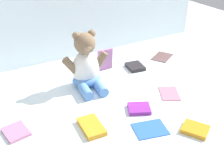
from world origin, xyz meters
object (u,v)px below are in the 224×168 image
(book_case_1, at_px, (16,132))
(book_case_8, at_px, (135,67))
(book_case_0, at_px, (150,129))
(teddy_bear, at_px, (86,67))
(book_case_5, at_px, (91,127))
(book_case_6, at_px, (162,57))
(book_case_3, at_px, (105,60))
(book_case_2, at_px, (195,129))
(book_case_7, at_px, (169,93))
(book_case_4, at_px, (139,109))

(book_case_1, relative_size, book_case_8, 1.01)
(book_case_0, bearing_deg, teddy_bear, -157.13)
(book_case_1, bearing_deg, teddy_bear, -162.97)
(book_case_5, relative_size, book_case_8, 1.29)
(book_case_0, xyz_separation_m, book_case_6, (0.46, 0.51, -0.00))
(book_case_0, height_order, book_case_3, book_case_3)
(book_case_2, bearing_deg, book_case_7, -139.81)
(book_case_1, xyz_separation_m, book_case_5, (0.26, -0.12, 0.00))
(book_case_3, xyz_separation_m, book_case_7, (0.14, -0.37, -0.05))
(book_case_3, distance_m, book_case_7, 0.40)
(book_case_1, xyz_separation_m, book_case_7, (0.69, -0.07, -0.00))
(book_case_3, relative_size, book_case_8, 1.16)
(book_case_8, bearing_deg, book_case_7, 97.14)
(book_case_4, bearing_deg, book_case_5, -61.84)
(book_case_0, xyz_separation_m, book_case_1, (-0.46, 0.23, 0.00))
(book_case_5, xyz_separation_m, book_case_7, (0.43, 0.05, -0.01))
(teddy_bear, relative_size, book_case_1, 2.68)
(book_case_7, bearing_deg, book_case_5, 35.10)
(book_case_0, height_order, book_case_6, same)
(book_case_3, relative_size, book_case_6, 0.87)
(book_case_1, relative_size, book_case_3, 0.87)
(book_case_1, height_order, book_case_3, book_case_3)
(teddy_bear, height_order, book_case_4, teddy_bear)
(teddy_bear, height_order, book_case_5, teddy_bear)
(book_case_8, bearing_deg, book_case_5, 47.30)
(teddy_bear, height_order, book_case_7, teddy_bear)
(book_case_0, distance_m, book_case_3, 0.54)
(book_case_8, bearing_deg, book_case_3, -15.40)
(book_case_2, relative_size, book_case_4, 1.05)
(book_case_0, distance_m, book_case_8, 0.52)
(teddy_bear, relative_size, book_case_2, 2.82)
(book_case_1, distance_m, book_case_2, 0.68)
(book_case_4, bearing_deg, book_case_3, -162.06)
(book_case_2, bearing_deg, book_case_3, -115.97)
(book_case_3, bearing_deg, book_case_6, -2.76)
(teddy_bear, bearing_deg, book_case_5, -106.17)
(book_case_0, distance_m, book_case_7, 0.29)
(teddy_bear, xyz_separation_m, book_case_6, (0.53, 0.08, -0.10))
(book_case_0, relative_size, book_case_7, 1.03)
(book_case_1, relative_size, book_case_5, 0.78)
(teddy_bear, relative_size, book_case_6, 2.01)
(book_case_7, bearing_deg, book_case_0, 64.08)
(book_case_2, height_order, book_case_6, book_case_2)
(book_case_6, bearing_deg, book_case_3, 55.65)
(book_case_0, distance_m, book_case_4, 0.13)
(book_case_0, relative_size, book_case_3, 1.06)
(book_case_4, height_order, book_case_8, book_case_8)
(book_case_1, distance_m, book_case_7, 0.69)
(book_case_2, bearing_deg, book_case_1, -59.67)
(teddy_bear, distance_m, book_case_5, 0.35)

